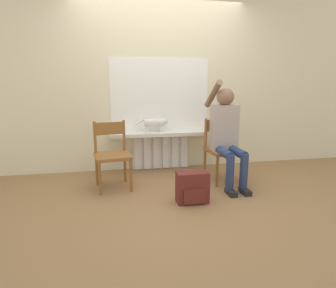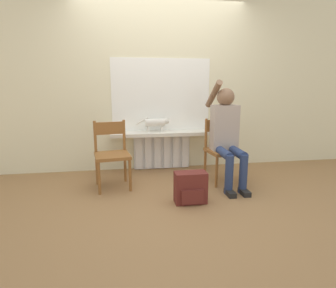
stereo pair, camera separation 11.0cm
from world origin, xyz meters
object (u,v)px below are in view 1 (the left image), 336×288
cat (155,123)px  backpack (192,188)px  person (227,131)px  chair_right (222,149)px  chair_left (112,154)px

cat → backpack: (0.23, -1.24, -0.57)m
backpack → person: bearing=41.8°
chair_right → person: 0.28m
cat → backpack: bearing=-79.6°
chair_right → backpack: chair_right is taller
chair_left → backpack: chair_left is taller
cat → chair_left: bearing=-137.4°
chair_right → backpack: bearing=-139.0°
chair_right → cat: chair_right is taller
chair_left → cat: size_ratio=1.69×
chair_right → chair_left: bearing=173.6°
chair_right → cat: bearing=138.2°
backpack → chair_left: bearing=143.1°
cat → chair_right: bearing=-35.5°
chair_left → cat: 0.92m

